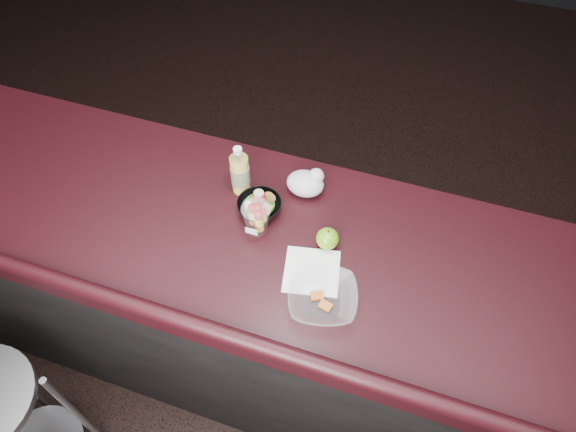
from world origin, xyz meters
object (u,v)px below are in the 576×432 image
at_px(lemonade_bottle, 240,173).
at_px(snack_bowl, 259,206).
at_px(stool_left, 2,420).
at_px(fruit_cup, 256,216).
at_px(takeout_bowl, 322,298).
at_px(green_apple, 328,239).

relative_size(lemonade_bottle, snack_bowl, 1.24).
relative_size(stool_left, fruit_cup, 5.76).
bearing_deg(fruit_cup, takeout_bowl, -34.43).
distance_m(stool_left, fruit_cup, 1.11).
bearing_deg(snack_bowl, lemonade_bottle, 142.22).
relative_size(stool_left, takeout_bowl, 3.10).
relative_size(fruit_cup, takeout_bowl, 0.54).
distance_m(lemonade_bottle, fruit_cup, 0.18).
xyz_separation_m(lemonade_bottle, green_apple, (0.33, -0.13, -0.05)).
xyz_separation_m(stool_left, fruit_cup, (0.68, 0.69, 0.55)).
height_order(stool_left, snack_bowl, snack_bowl).
xyz_separation_m(fruit_cup, snack_bowl, (-0.02, 0.07, -0.04)).
height_order(fruit_cup, snack_bowl, fruit_cup).
xyz_separation_m(green_apple, snack_bowl, (-0.24, 0.06, -0.01)).
distance_m(stool_left, lemonade_bottle, 1.15).
bearing_deg(takeout_bowl, lemonade_bottle, 139.38).
relative_size(snack_bowl, takeout_bowl, 0.64).
height_order(stool_left, fruit_cup, fruit_cup).
bearing_deg(green_apple, lemonade_bottle, 159.22).
bearing_deg(snack_bowl, stool_left, -130.95).
height_order(fruit_cup, takeout_bowl, fruit_cup).
distance_m(stool_left, takeout_bowl, 1.18).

